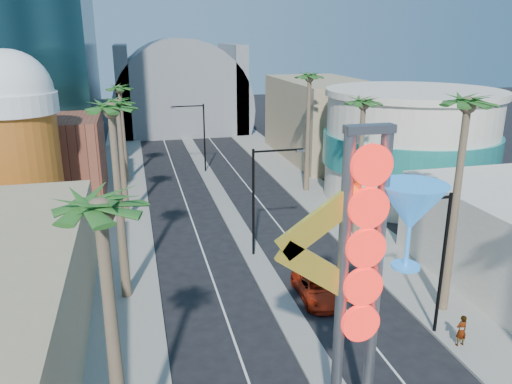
{
  "coord_description": "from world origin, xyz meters",
  "views": [
    {
      "loc": [
        -7.86,
        -12.5,
        15.49
      ],
      "look_at": [
        0.16,
        19.85,
        4.94
      ],
      "focal_mm": 35.0,
      "sensor_mm": 36.0,
      "label": 1
    }
  ],
  "objects": [
    {
      "name": "red_pickup",
      "position": [
        2.34,
        13.07,
        0.67
      ],
      "size": [
        2.41,
        4.92,
        1.34
      ],
      "primitive_type": "imported",
      "rotation": [
        0.0,
        0.0,
        -0.04
      ],
      "color": "#B9270E",
      "rests_on": "ground"
    },
    {
      "name": "streetlight_1",
      "position": [
        -0.55,
        44.0,
        4.88
      ],
      "size": [
        3.79,
        0.25,
        8.0
      ],
      "color": "black",
      "rests_on": "ground"
    },
    {
      "name": "palm_5",
      "position": [
        9.0,
        10.0,
        11.27
      ],
      "size": [
        2.4,
        2.4,
        13.2
      ],
      "color": "brown",
      "rests_on": "ground"
    },
    {
      "name": "sidewalk_west",
      "position": [
        -9.5,
        35.0,
        0.07
      ],
      "size": [
        5.0,
        100.0,
        0.15
      ],
      "primitive_type": "cube",
      "color": "gray",
      "rests_on": "ground"
    },
    {
      "name": "palm_1",
      "position": [
        -9.0,
        16.0,
        10.82
      ],
      "size": [
        2.4,
        2.4,
        12.7
      ],
      "color": "brown",
      "rests_on": "ground"
    },
    {
      "name": "palm_6",
      "position": [
        9.0,
        22.0,
        9.93
      ],
      "size": [
        2.4,
        2.4,
        11.7
      ],
      "color": "brown",
      "rests_on": "ground"
    },
    {
      "name": "streetlight_2",
      "position": [
        6.72,
        8.0,
        4.83
      ],
      "size": [
        3.45,
        0.25,
        8.0
      ],
      "color": "black",
      "rests_on": "ground"
    },
    {
      "name": "streetlight_0",
      "position": [
        0.55,
        20.0,
        4.88
      ],
      "size": [
        3.79,
        0.25,
        8.0
      ],
      "color": "black",
      "rests_on": "ground"
    },
    {
      "name": "palm_0",
      "position": [
        -9.0,
        2.0,
        9.93
      ],
      "size": [
        2.4,
        2.4,
        11.7
      ],
      "color": "brown",
      "rests_on": "ground"
    },
    {
      "name": "median",
      "position": [
        0.0,
        38.0,
        0.07
      ],
      "size": [
        1.6,
        84.0,
        0.15
      ],
      "primitive_type": "cube",
      "color": "gray",
      "rests_on": "ground"
    },
    {
      "name": "filler_east",
      "position": [
        16.0,
        48.0,
        5.0
      ],
      "size": [
        10.0,
        20.0,
        10.0
      ],
      "primitive_type": "cube",
      "color": "tan",
      "rests_on": "ground"
    },
    {
      "name": "pedestrian_a",
      "position": [
        7.7,
        6.51,
        1.02
      ],
      "size": [
        0.66,
        0.46,
        1.74
      ],
      "primitive_type": "imported",
      "rotation": [
        0.0,
        0.0,
        3.21
      ],
      "color": "gray",
      "rests_on": "sidewalk_east"
    },
    {
      "name": "palm_3",
      "position": [
        -9.0,
        42.0,
        9.48
      ],
      "size": [
        2.4,
        2.4,
        11.2
      ],
      "color": "brown",
      "rests_on": "ground"
    },
    {
      "name": "palm_7",
      "position": [
        9.0,
        34.0,
        10.82
      ],
      "size": [
        2.4,
        2.4,
        12.7
      ],
      "color": "brown",
      "rests_on": "ground"
    },
    {
      "name": "beer_mug",
      "position": [
        -17.0,
        30.0,
        7.84
      ],
      "size": [
        7.0,
        7.0,
        14.5
      ],
      "color": "#AE6017",
      "rests_on": "ground"
    },
    {
      "name": "palm_2",
      "position": [
        -9.0,
        30.0,
        9.48
      ],
      "size": [
        2.4,
        2.4,
        11.2
      ],
      "color": "brown",
      "rests_on": "ground"
    },
    {
      "name": "turquoise_building",
      "position": [
        18.0,
        30.0,
        5.25
      ],
      "size": [
        16.6,
        16.6,
        10.6
      ],
      "color": "beige",
      "rests_on": "ground"
    },
    {
      "name": "neon_sign",
      "position": [
        0.82,
        2.96,
        7.31
      ],
      "size": [
        6.53,
        2.6,
        12.55
      ],
      "color": "gray",
      "rests_on": "ground"
    },
    {
      "name": "sidewalk_east",
      "position": [
        9.5,
        35.0,
        0.07
      ],
      "size": [
        5.0,
        100.0,
        0.15
      ],
      "primitive_type": "cube",
      "color": "gray",
      "rests_on": "ground"
    },
    {
      "name": "canopy",
      "position": [
        0.0,
        72.0,
        4.31
      ],
      "size": [
        22.0,
        16.0,
        22.0
      ],
      "color": "slate",
      "rests_on": "ground"
    },
    {
      "name": "brick_filler_west",
      "position": [
        -16.0,
        38.0,
        4.0
      ],
      "size": [
        10.0,
        10.0,
        8.0
      ],
      "primitive_type": "cube",
      "color": "brown",
      "rests_on": "ground"
    }
  ]
}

